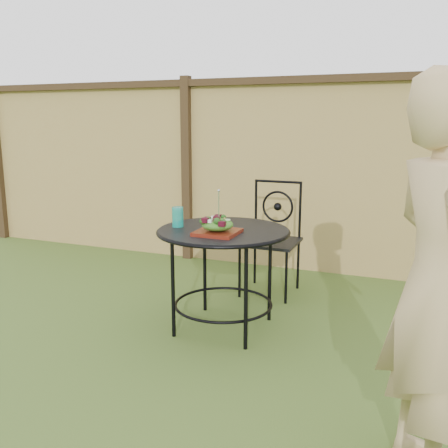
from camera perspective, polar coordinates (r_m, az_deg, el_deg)
name	(u,v)px	position (r m, az deg, el deg)	size (l,w,h in m)	color
ground	(225,369)	(3.10, 0.15, -16.29)	(60.00, 60.00, 0.00)	#2D4616
fence	(311,175)	(4.87, 9.89, 5.56)	(8.00, 0.12, 1.90)	tan
patio_table	(223,249)	(3.47, -0.08, -2.84)	(0.92, 0.92, 0.72)	black
patio_chair	(272,234)	(4.28, 5.52, -1.20)	(0.46, 0.46, 0.95)	black
diner	(439,286)	(2.13, 23.31, -6.57)	(0.60, 0.39, 1.65)	tan
salad_plate	(217,232)	(3.29, -0.75, -0.96)	(0.27, 0.27, 0.02)	#4C140A
salad	(217,225)	(3.28, -0.76, -0.07)	(0.21, 0.21, 0.08)	#235614
fork	(219,205)	(3.25, -0.60, 2.16)	(0.01, 0.01, 0.18)	silver
drinking_glass	(178,217)	(3.52, -5.31, 0.81)	(0.08, 0.08, 0.14)	#0D9685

